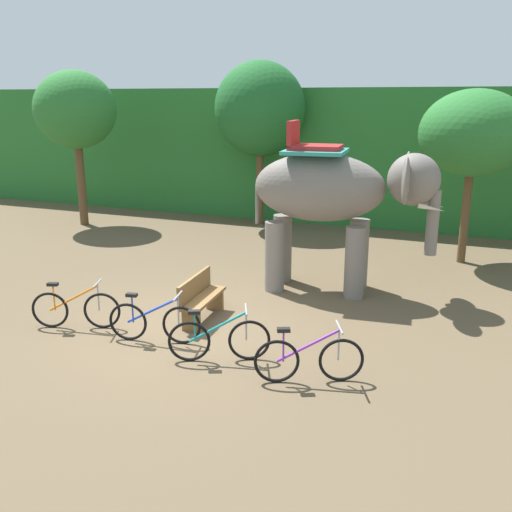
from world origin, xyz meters
name	(u,v)px	position (x,y,z in m)	size (l,w,h in m)	color
ground_plane	(186,329)	(0.00, 0.00, 0.00)	(80.00, 80.00, 0.00)	brown
foliage_hedge	(344,151)	(0.00, 12.89, 2.29)	(36.00, 6.00, 4.57)	#28702D
tree_far_left	(75,111)	(-7.71, 6.93, 3.84)	(2.67, 2.67, 5.14)	brown
tree_right	(260,109)	(-2.04, 9.21, 3.88)	(3.00, 3.00, 5.44)	brown
tree_left	(474,134)	(4.68, 6.78, 3.38)	(2.71, 2.71, 4.48)	brown
elephant	(334,195)	(2.00, 3.27, 2.20)	(4.21, 2.09, 3.78)	slate
bike_orange	(76,309)	(-1.98, -0.69, 0.39)	(1.63, 0.71, 0.92)	black
bike_blue	(154,322)	(-0.24, -0.70, 0.39)	(1.68, 0.56, 0.92)	black
bike_teal	(219,339)	(1.16, -0.96, 0.39)	(1.58, 0.80, 0.92)	black
bike_purple	(309,359)	(2.76, -1.12, 0.39)	(1.58, 0.80, 0.92)	black
wooden_bench	(200,297)	(0.04, 0.56, 0.48)	(0.51, 1.52, 0.89)	brown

